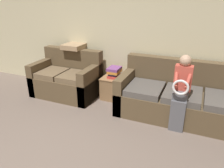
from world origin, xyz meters
TOP-DOWN VIEW (x-y plane):
  - wall_back at (0.00, 3.05)m, footprint 7.90×0.06m
  - couch_main at (1.53, 2.54)m, footprint 2.28×0.96m
  - couch_side at (-0.89, 2.52)m, footprint 1.38×0.86m
  - child_left_seated at (1.52, 2.13)m, footprint 0.27×0.38m
  - side_shelf at (0.13, 2.75)m, footprint 0.49×0.51m
  - book_stack at (0.12, 2.75)m, footprint 0.24×0.31m
  - throw_pillow at (-0.86, 2.81)m, footprint 0.42×0.42m

SIDE VIEW (x-z plane):
  - side_shelf at x=0.13m, z-range 0.01..0.48m
  - couch_main at x=1.53m, z-range -0.15..0.82m
  - couch_side at x=-0.89m, z-range -0.14..0.83m
  - book_stack at x=0.12m, z-range 0.48..0.69m
  - child_left_seated at x=1.52m, z-range 0.07..1.29m
  - throw_pillow at x=-0.86m, z-range 0.97..1.07m
  - wall_back at x=0.00m, z-range 0.00..2.55m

